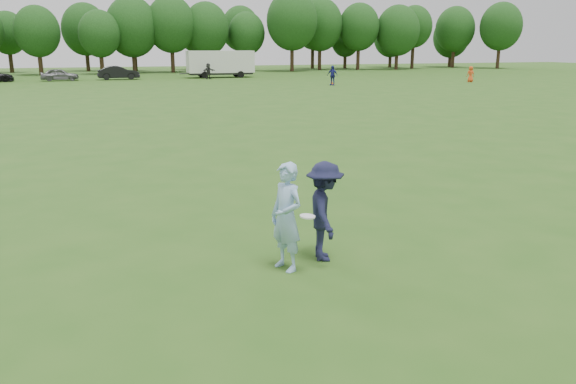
% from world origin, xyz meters
% --- Properties ---
extents(ground, '(200.00, 200.00, 0.00)m').
position_xyz_m(ground, '(0.00, 0.00, 0.00)').
color(ground, '#295317').
rests_on(ground, ground).
extents(thrower, '(0.69, 0.82, 1.93)m').
position_xyz_m(thrower, '(0.28, -0.61, 0.96)').
color(thrower, '#93BAE4').
rests_on(thrower, ground).
extents(defender, '(0.96, 1.32, 1.84)m').
position_xyz_m(defender, '(1.09, -0.37, 0.92)').
color(defender, '#181934').
rests_on(defender, ground).
extents(player_far_b, '(1.06, 1.18, 1.93)m').
position_xyz_m(player_far_b, '(19.58, 42.64, 0.96)').
color(player_far_b, navy).
rests_on(player_far_b, ground).
extents(player_far_c, '(0.90, 0.67, 1.67)m').
position_xyz_m(player_far_c, '(35.56, 42.38, 0.84)').
color(player_far_c, '#E94E1B').
rests_on(player_far_c, ground).
extents(player_far_d, '(1.75, 1.28, 1.83)m').
position_xyz_m(player_far_d, '(9.97, 56.95, 0.91)').
color(player_far_d, '#292929').
rests_on(player_far_d, ground).
extents(car_e, '(4.10, 1.81, 1.37)m').
position_xyz_m(car_e, '(-6.35, 58.85, 0.69)').
color(car_e, slate).
rests_on(car_e, ground).
extents(car_f, '(4.74, 1.85, 1.54)m').
position_xyz_m(car_f, '(-0.05, 59.21, 0.77)').
color(car_f, black).
rests_on(car_f, ground).
extents(field_cone, '(0.28, 0.28, 0.30)m').
position_xyz_m(field_cone, '(20.31, 44.38, 0.15)').
color(field_cone, '#DB500B').
rests_on(field_cone, ground).
extents(disc_in_play, '(0.31, 0.31, 0.05)m').
position_xyz_m(disc_in_play, '(0.56, -0.90, 1.03)').
color(disc_in_play, white).
rests_on(disc_in_play, ground).
extents(cargo_trailer, '(9.00, 2.75, 3.20)m').
position_xyz_m(cargo_trailer, '(11.99, 59.60, 1.78)').
color(cargo_trailer, silver).
rests_on(cargo_trailer, ground).
extents(treeline, '(130.35, 18.39, 11.74)m').
position_xyz_m(treeline, '(2.81, 76.90, 6.26)').
color(treeline, '#332114').
rests_on(treeline, ground).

